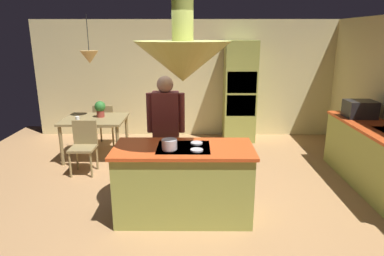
{
  "coord_description": "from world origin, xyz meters",
  "views": [
    {
      "loc": [
        0.13,
        -4.05,
        2.26
      ],
      "look_at": [
        0.1,
        0.4,
        1.0
      ],
      "focal_mm": 31.37,
      "sensor_mm": 36.0,
      "label": 1
    }
  ],
  "objects_px": {
    "chair_by_back_wall": "(105,122)",
    "cooking_pot_on_cooktop": "(169,144)",
    "kitchen_island": "(184,182)",
    "cup_on_table": "(77,119)",
    "microwave_on_counter": "(360,109)",
    "dining_table": "(95,123)",
    "potted_plant_on_table": "(100,108)",
    "oven_tower": "(240,92)",
    "person_at_island": "(166,128)",
    "chair_facing_island": "(84,143)"
  },
  "relations": [
    {
      "from": "oven_tower",
      "to": "cooking_pot_on_cooktop",
      "type": "xyz_separation_m",
      "value": [
        -1.26,
        -3.37,
        -0.06
      ]
    },
    {
      "from": "dining_table",
      "to": "potted_plant_on_table",
      "type": "bearing_deg",
      "value": 46.63
    },
    {
      "from": "chair_facing_island",
      "to": "microwave_on_counter",
      "type": "xyz_separation_m",
      "value": [
        4.54,
        0.1,
        0.56
      ]
    },
    {
      "from": "chair_by_back_wall",
      "to": "cup_on_table",
      "type": "height_order",
      "value": "chair_by_back_wall"
    },
    {
      "from": "person_at_island",
      "to": "potted_plant_on_table",
      "type": "xyz_separation_m",
      "value": [
        -1.34,
        1.53,
        -0.06
      ]
    },
    {
      "from": "chair_by_back_wall",
      "to": "microwave_on_counter",
      "type": "bearing_deg",
      "value": 164.42
    },
    {
      "from": "kitchen_island",
      "to": "cup_on_table",
      "type": "bearing_deg",
      "value": 135.92
    },
    {
      "from": "cup_on_table",
      "to": "chair_facing_island",
      "type": "bearing_deg",
      "value": -62.97
    },
    {
      "from": "person_at_island",
      "to": "potted_plant_on_table",
      "type": "relative_size",
      "value": 5.7
    },
    {
      "from": "dining_table",
      "to": "cup_on_table",
      "type": "height_order",
      "value": "cup_on_table"
    },
    {
      "from": "oven_tower",
      "to": "chair_by_back_wall",
      "type": "height_order",
      "value": "oven_tower"
    },
    {
      "from": "chair_facing_island",
      "to": "chair_by_back_wall",
      "type": "xyz_separation_m",
      "value": [
        0.0,
        1.36,
        0.0
      ]
    },
    {
      "from": "potted_plant_on_table",
      "to": "cooking_pot_on_cooktop",
      "type": "distance_m",
      "value": 2.74
    },
    {
      "from": "microwave_on_counter",
      "to": "cup_on_table",
      "type": "bearing_deg",
      "value": 175.77
    },
    {
      "from": "chair_facing_island",
      "to": "potted_plant_on_table",
      "type": "bearing_deg",
      "value": 83.35
    },
    {
      "from": "oven_tower",
      "to": "cooking_pot_on_cooktop",
      "type": "distance_m",
      "value": 3.6
    },
    {
      "from": "cup_on_table",
      "to": "kitchen_island",
      "type": "bearing_deg",
      "value": -44.08
    },
    {
      "from": "kitchen_island",
      "to": "chair_facing_island",
      "type": "distance_m",
      "value": 2.21
    },
    {
      "from": "dining_table",
      "to": "microwave_on_counter",
      "type": "xyz_separation_m",
      "value": [
        4.54,
        -0.58,
        0.4
      ]
    },
    {
      "from": "oven_tower",
      "to": "person_at_island",
      "type": "height_order",
      "value": "oven_tower"
    },
    {
      "from": "chair_by_back_wall",
      "to": "microwave_on_counter",
      "type": "relative_size",
      "value": 1.89
    },
    {
      "from": "dining_table",
      "to": "potted_plant_on_table",
      "type": "height_order",
      "value": "potted_plant_on_table"
    },
    {
      "from": "oven_tower",
      "to": "potted_plant_on_table",
      "type": "height_order",
      "value": "oven_tower"
    },
    {
      "from": "oven_tower",
      "to": "kitchen_island",
      "type": "bearing_deg",
      "value": -108.74
    },
    {
      "from": "chair_by_back_wall",
      "to": "microwave_on_counter",
      "type": "height_order",
      "value": "microwave_on_counter"
    },
    {
      "from": "oven_tower",
      "to": "chair_facing_island",
      "type": "distance_m",
      "value": 3.39
    },
    {
      "from": "cooking_pot_on_cooktop",
      "to": "chair_by_back_wall",
      "type": "bearing_deg",
      "value": 117.87
    },
    {
      "from": "chair_by_back_wall",
      "to": "cooking_pot_on_cooktop",
      "type": "height_order",
      "value": "cooking_pot_on_cooktop"
    },
    {
      "from": "person_at_island",
      "to": "cooking_pot_on_cooktop",
      "type": "distance_m",
      "value": 0.8
    },
    {
      "from": "dining_table",
      "to": "cooking_pot_on_cooktop",
      "type": "distance_m",
      "value": 2.73
    },
    {
      "from": "oven_tower",
      "to": "chair_by_back_wall",
      "type": "relative_size",
      "value": 2.44
    },
    {
      "from": "dining_table",
      "to": "microwave_on_counter",
      "type": "relative_size",
      "value": 2.42
    },
    {
      "from": "kitchen_island",
      "to": "chair_by_back_wall",
      "type": "relative_size",
      "value": 1.97
    },
    {
      "from": "dining_table",
      "to": "kitchen_island",
      "type": "bearing_deg",
      "value": -51.01
    },
    {
      "from": "cup_on_table",
      "to": "microwave_on_counter",
      "type": "xyz_separation_m",
      "value": [
        4.77,
        -0.35,
        0.26
      ]
    },
    {
      "from": "chair_by_back_wall",
      "to": "cooking_pot_on_cooktop",
      "type": "xyz_separation_m",
      "value": [
        1.54,
        -2.91,
        0.5
      ]
    },
    {
      "from": "oven_tower",
      "to": "cup_on_table",
      "type": "relative_size",
      "value": 23.63
    },
    {
      "from": "chair_by_back_wall",
      "to": "kitchen_island",
      "type": "bearing_deg",
      "value": 121.42
    },
    {
      "from": "cup_on_table",
      "to": "cooking_pot_on_cooktop",
      "type": "distance_m",
      "value": 2.68
    },
    {
      "from": "oven_tower",
      "to": "chair_by_back_wall",
      "type": "distance_m",
      "value": 2.89
    },
    {
      "from": "kitchen_island",
      "to": "cup_on_table",
      "type": "distance_m",
      "value": 2.71
    },
    {
      "from": "chair_facing_island",
      "to": "microwave_on_counter",
      "type": "bearing_deg",
      "value": 1.25
    },
    {
      "from": "chair_by_back_wall",
      "to": "potted_plant_on_table",
      "type": "distance_m",
      "value": 0.73
    },
    {
      "from": "chair_by_back_wall",
      "to": "potted_plant_on_table",
      "type": "height_order",
      "value": "potted_plant_on_table"
    },
    {
      "from": "person_at_island",
      "to": "dining_table",
      "type": "bearing_deg",
      "value": 134.95
    },
    {
      "from": "microwave_on_counter",
      "to": "kitchen_island",
      "type": "bearing_deg",
      "value": -151.9
    },
    {
      "from": "cup_on_table",
      "to": "cooking_pot_on_cooktop",
      "type": "relative_size",
      "value": 0.5
    },
    {
      "from": "chair_facing_island",
      "to": "chair_by_back_wall",
      "type": "bearing_deg",
      "value": 90.0
    },
    {
      "from": "oven_tower",
      "to": "dining_table",
      "type": "xyz_separation_m",
      "value": [
        -2.8,
        -1.14,
        -0.4
      ]
    },
    {
      "from": "chair_facing_island",
      "to": "kitchen_island",
      "type": "bearing_deg",
      "value": -39.82
    }
  ]
}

